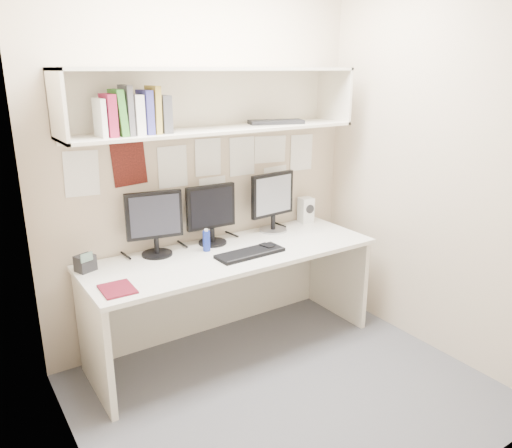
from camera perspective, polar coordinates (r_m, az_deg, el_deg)
floor at (r=3.25m, az=3.58°, el=-18.70°), size 2.40×2.00×0.01m
wall_back at (r=3.53m, az=-5.83°, el=7.27°), size 2.40×0.02×2.60m
wall_front at (r=2.03m, az=21.40°, el=-1.42°), size 2.40×0.02×2.60m
wall_left at (r=2.21m, az=-21.50°, el=0.07°), size 0.02×2.00×2.60m
wall_right at (r=3.55m, az=19.83°, el=6.38°), size 0.02×2.00×2.60m
desk at (r=3.53m, az=-2.69°, el=-8.67°), size 2.00×0.70×0.73m
overhead_hutch at (r=3.36m, az=-4.91°, el=14.00°), size 2.00×0.38×0.40m
pinned_papers at (r=3.54m, az=-5.76°, el=6.46°), size 1.92×0.01×0.48m
monitor_left at (r=3.31m, az=-11.52°, el=0.39°), size 0.37×0.20×0.43m
monitor_center at (r=3.48m, az=-5.15°, el=1.42°), size 0.36×0.20×0.42m
monitor_right at (r=3.74m, az=1.91°, el=2.81°), size 0.38×0.21×0.45m
keyboard at (r=3.31m, az=-0.68°, el=-3.35°), size 0.47×0.18×0.02m
mouse at (r=3.42m, az=1.24°, el=-2.63°), size 0.08×0.11×0.03m
speaker at (r=4.01m, az=5.71°, el=1.60°), size 0.11×0.12×0.20m
blue_bottle at (r=3.38m, az=-5.69°, el=-1.89°), size 0.05×0.05×0.15m
maroon_notebook at (r=2.91m, az=-15.55°, el=-7.18°), size 0.18×0.22×0.01m
desk_phone at (r=3.22m, az=-18.93°, el=-4.23°), size 0.13×0.13×0.13m
book_stack at (r=3.06m, az=-13.81°, el=12.19°), size 0.42×0.18×0.28m
hutch_tray at (r=3.58m, az=2.31°, el=11.58°), size 0.41×0.26×0.03m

